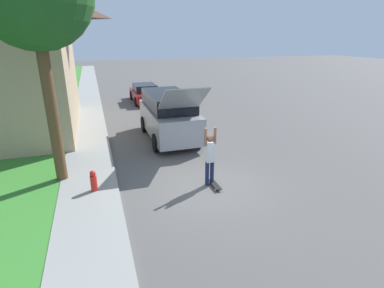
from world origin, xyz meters
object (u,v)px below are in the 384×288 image
Objects in this scene: suv_parked at (168,115)px; skateboard at (215,185)px; car_down_street at (145,93)px; skateboarder at (210,156)px; fire_hydrant at (94,181)px.

suv_parked is 5.41m from skateboard.
car_down_street is (0.40, 9.03, -0.51)m from suv_parked.
suv_parked reaches higher than skateboarder.
car_down_street is at bearing 88.79° from skateboarder.
car_down_street is at bearing 87.47° from suv_parked.
skateboard is at bearing -60.63° from skateboarder.
skateboarder is at bearing -9.22° from fire_hydrant.
suv_parked is at bearing -92.53° from car_down_street.
fire_hydrant is (-3.93, -13.53, -0.23)m from car_down_street.
suv_parked is at bearing 91.14° from skateboarder.
skateboard is (0.22, -5.29, -1.09)m from suv_parked.
skateboarder reaches higher than skateboard.
suv_parked is 5.76m from fire_hydrant.
fire_hydrant is at bearing -128.10° from suv_parked.
skateboarder is at bearing 119.37° from skateboard.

